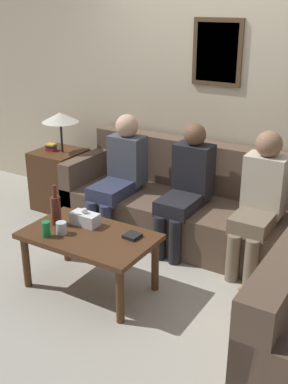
% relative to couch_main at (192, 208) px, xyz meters
% --- Properties ---
extents(ground_plane, '(16.00, 16.00, 0.00)m').
position_rel_couch_main_xyz_m(ground_plane, '(0.00, -0.52, -0.30)').
color(ground_plane, '#ADA899').
extents(wall_back, '(9.00, 0.08, 2.60)m').
position_rel_couch_main_xyz_m(wall_back, '(0.00, 0.44, 1.00)').
color(wall_back, beige).
rests_on(wall_back, ground_plane).
extents(couch_main, '(2.44, 0.85, 0.88)m').
position_rel_couch_main_xyz_m(couch_main, '(0.00, 0.00, 0.00)').
color(couch_main, brown).
rests_on(couch_main, ground_plane).
extents(coffee_table, '(1.02, 0.61, 0.48)m').
position_rel_couch_main_xyz_m(coffee_table, '(-0.29, -1.21, 0.11)').
color(coffee_table, '#4C2D19').
rests_on(coffee_table, ground_plane).
extents(side_table_with_lamp, '(0.50, 0.49, 1.07)m').
position_rel_couch_main_xyz_m(side_table_with_lamp, '(-1.55, -0.09, 0.08)').
color(side_table_with_lamp, '#4C2D19').
rests_on(side_table_with_lamp, ground_plane).
extents(wine_bottle, '(0.08, 0.08, 0.33)m').
position_rel_couch_main_xyz_m(wine_bottle, '(-0.62, -1.20, 0.30)').
color(wine_bottle, '#562319').
rests_on(wine_bottle, coffee_table).
extents(drinking_glass, '(0.08, 0.08, 0.10)m').
position_rel_couch_main_xyz_m(drinking_glass, '(-0.47, -1.31, 0.22)').
color(drinking_glass, silver).
rests_on(drinking_glass, coffee_table).
extents(book_stack, '(0.12, 0.13, 0.03)m').
position_rel_couch_main_xyz_m(book_stack, '(0.02, -1.08, 0.19)').
color(book_stack, black).
rests_on(book_stack, coffee_table).
extents(soda_can, '(0.07, 0.07, 0.12)m').
position_rel_couch_main_xyz_m(soda_can, '(-0.54, -1.41, 0.24)').
color(soda_can, '#197A38').
rests_on(soda_can, coffee_table).
extents(tissue_box, '(0.23, 0.12, 0.15)m').
position_rel_couch_main_xyz_m(tissue_box, '(-0.42, -1.09, 0.23)').
color(tissue_box, silver).
rests_on(tissue_box, coffee_table).
extents(person_left, '(0.34, 0.66, 1.14)m').
position_rel_couch_main_xyz_m(person_left, '(-0.68, -0.20, 0.31)').
color(person_left, '#2D334C').
rests_on(person_left, ground_plane).
extents(person_middle, '(0.34, 0.65, 1.14)m').
position_rel_couch_main_xyz_m(person_middle, '(0.02, -0.17, 0.30)').
color(person_middle, black).
rests_on(person_middle, ground_plane).
extents(person_right, '(0.34, 0.59, 1.17)m').
position_rel_couch_main_xyz_m(person_right, '(0.70, -0.19, 0.33)').
color(person_right, '#756651').
rests_on(person_right, ground_plane).
extents(teddy_bear, '(0.21, 0.21, 0.33)m').
position_rel_couch_main_xyz_m(teddy_bear, '(0.94, -1.05, -0.16)').
color(teddy_bear, '#A87A51').
rests_on(teddy_bear, ground_plane).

